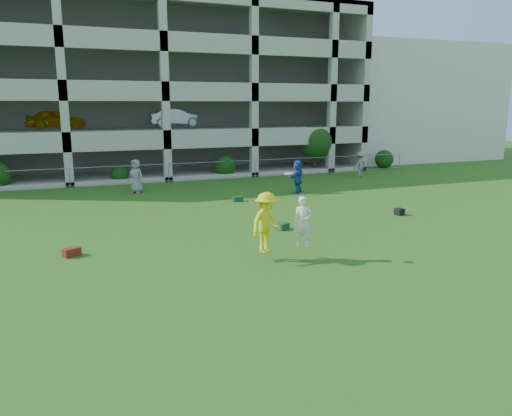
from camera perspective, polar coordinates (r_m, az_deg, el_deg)
name	(u,v)px	position (r m, az deg, el deg)	size (l,w,h in m)	color
ground	(302,272)	(15.08, 5.25, -7.32)	(100.00, 100.00, 0.00)	#235114
stucco_building	(386,103)	(50.25, 14.65, 11.52)	(16.00, 14.00, 10.00)	beige
bystander_c	(136,176)	(28.87, -13.56, 3.55)	(0.92, 0.60, 1.89)	gray
bystander_d	(298,176)	(28.22, 4.79, 3.61)	(1.71, 0.55, 1.85)	#214498
bystander_f	(360,164)	(34.96, 11.80, 4.89)	(1.12, 0.64, 1.73)	gray
bag_red_a	(72,252)	(17.58, -20.32, -4.75)	(0.55, 0.30, 0.28)	#531B0E
bag_green_c	(282,226)	(19.97, 3.04, -2.11)	(0.50, 0.35, 0.26)	#133620
crate_d	(399,212)	(23.46, 16.07, -0.41)	(0.35, 0.35, 0.30)	black
bag_green_g	(238,199)	(25.72, -2.08, 1.04)	(0.50, 0.30, 0.25)	#15391B
frisbee_contest	(273,222)	(15.79, 1.94, -1.66)	(2.20, 1.24, 2.54)	yellow
parking_garage	(143,90)	(40.92, -12.81, 13.05)	(30.00, 14.00, 12.00)	#9E998C
fence	(169,172)	(32.63, -9.95, 4.04)	(36.06, 0.06, 1.20)	gray
shrub_row	(232,155)	(34.40, -2.70, 6.10)	(34.38, 2.52, 3.50)	#163D11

